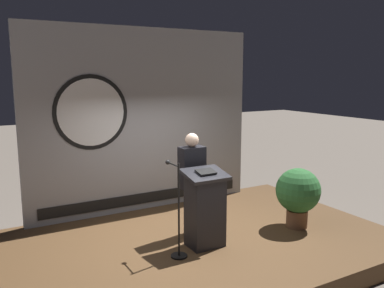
{
  "coord_description": "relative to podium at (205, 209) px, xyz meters",
  "views": [
    {
      "loc": [
        -3.01,
        -5.29,
        2.9
      ],
      "look_at": [
        0.07,
        0.14,
        1.82
      ],
      "focal_mm": 38.01,
      "sensor_mm": 36.0,
      "label": 1
    }
  ],
  "objects": [
    {
      "name": "ground_plane",
      "position": [
        -0.07,
        0.26,
        -0.89
      ],
      "size": [
        40.0,
        40.0,
        0.0
      ],
      "primitive_type": "plane",
      "color": "#6B6056"
    },
    {
      "name": "stage_platform",
      "position": [
        -0.07,
        0.26,
        -0.74
      ],
      "size": [
        6.4,
        4.0,
        0.3
      ],
      "primitive_type": "cube",
      "color": "brown",
      "rests_on": "ground"
    },
    {
      "name": "speaker_person",
      "position": [
        0.04,
        0.48,
        0.27
      ],
      "size": [
        0.4,
        0.26,
        1.68
      ],
      "color": "black",
      "rests_on": "stage_platform"
    },
    {
      "name": "microphone_stand",
      "position": [
        -0.53,
        -0.1,
        -0.11
      ],
      "size": [
        0.24,
        0.49,
        1.38
      ],
      "color": "black",
      "rests_on": "stage_platform"
    },
    {
      "name": "potted_plant",
      "position": [
        1.78,
        -0.12,
        0.02
      ],
      "size": [
        0.76,
        0.76,
        1.03
      ],
      "color": "brown",
      "rests_on": "stage_platform"
    },
    {
      "name": "banner_display",
      "position": [
        -0.11,
        2.11,
        1.13
      ],
      "size": [
        4.51,
        0.12,
        3.46
      ],
      "color": "#9E9EA3",
      "rests_on": "stage_platform"
    },
    {
      "name": "podium",
      "position": [
        0.0,
        0.0,
        0.0
      ],
      "size": [
        0.64,
        0.5,
        1.2
      ],
      "color": "#26262B",
      "rests_on": "stage_platform"
    }
  ]
}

